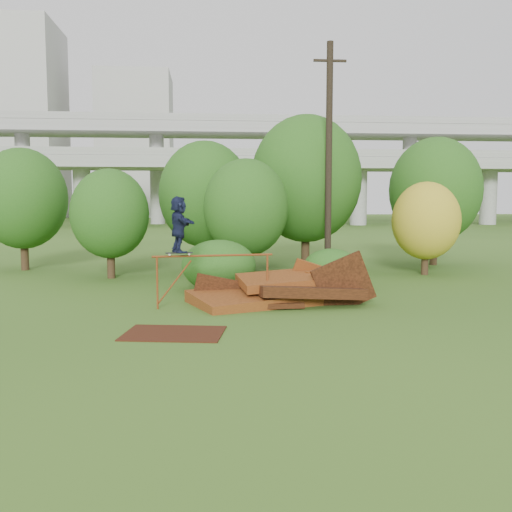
{
  "coord_description": "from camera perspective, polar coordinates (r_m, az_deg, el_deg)",
  "views": [
    {
      "loc": [
        -2.27,
        -14.73,
        3.23
      ],
      "look_at": [
        -0.8,
        2.0,
        1.6
      ],
      "focal_mm": 40.0,
      "sensor_mm": 36.0,
      "label": 1
    }
  ],
  "objects": [
    {
      "name": "freeway_overpass",
      "position": [
        78.0,
        -3.38,
        10.75
      ],
      "size": [
        160.0,
        15.0,
        13.7
      ],
      "color": "gray",
      "rests_on": "ground"
    },
    {
      "name": "tree_2",
      "position": [
        23.71,
        -1.01,
        4.84
      ],
      "size": [
        3.53,
        3.53,
        4.98
      ],
      "color": "black",
      "rests_on": "ground"
    },
    {
      "name": "flat_plate",
      "position": [
        14.14,
        -8.22,
        -7.65
      ],
      "size": [
        2.63,
        2.07,
        0.03
      ],
      "primitive_type": "cube",
      "rotation": [
        0.0,
        0.0,
        -0.16
      ],
      "color": "#39180C",
      "rests_on": "ground"
    },
    {
      "name": "shrub_left",
      "position": [
        20.45,
        -3.74,
        -0.94
      ],
      "size": [
        2.67,
        2.46,
        1.85
      ],
      "primitive_type": "ellipsoid",
      "color": "#164211",
      "rests_on": "ground"
    },
    {
      "name": "tree_4",
      "position": [
        25.88,
        16.64,
        3.39
      ],
      "size": [
        2.94,
        2.94,
        4.06
      ],
      "color": "black",
      "rests_on": "ground"
    },
    {
      "name": "tree_5",
      "position": [
        30.04,
        17.49,
        6.32
      ],
      "size": [
        4.55,
        4.55,
        6.39
      ],
      "color": "black",
      "rests_on": "ground"
    },
    {
      "name": "tree_0",
      "position": [
        24.42,
        -14.41,
        4.11
      ],
      "size": [
        3.23,
        3.23,
        4.56
      ],
      "color": "black",
      "rests_on": "ground"
    },
    {
      "name": "tree_3",
      "position": [
        27.46,
        5.02,
        7.68
      ],
      "size": [
        5.25,
        5.25,
        7.29
      ],
      "color": "black",
      "rests_on": "ground"
    },
    {
      "name": "building_right",
      "position": [
        118.03,
        -11.88,
        10.66
      ],
      "size": [
        14.0,
        14.0,
        28.0
      ],
      "primitive_type": "cube",
      "color": "#9E9E99",
      "rests_on": "ground"
    },
    {
      "name": "tree_1",
      "position": [
        26.9,
        -5.11,
        6.15
      ],
      "size": [
        4.33,
        4.33,
        6.02
      ],
      "color": "black",
      "rests_on": "ground"
    },
    {
      "name": "tree_6",
      "position": [
        28.58,
        -22.31,
        5.33
      ],
      "size": [
        4.06,
        4.06,
        5.67
      ],
      "color": "black",
      "rests_on": "ground"
    },
    {
      "name": "utility_pole",
      "position": [
        24.87,
        7.29,
        9.62
      ],
      "size": [
        1.4,
        0.28,
        9.89
      ],
      "color": "black",
      "rests_on": "ground"
    },
    {
      "name": "building_left",
      "position": [
        116.28,
        -23.42,
        12.15
      ],
      "size": [
        18.0,
        16.0,
        35.0
      ],
      "primitive_type": "cube",
      "color": "#9E9E99",
      "rests_on": "ground"
    },
    {
      "name": "scrap_pile",
      "position": [
        18.08,
        2.3,
        -3.61
      ],
      "size": [
        6.03,
        3.79,
        2.09
      ],
      "color": "#4E240D",
      "rests_on": "ground"
    },
    {
      "name": "ground",
      "position": [
        15.25,
        3.68,
        -6.7
      ],
      "size": [
        240.0,
        240.0,
        0.0
      ],
      "primitive_type": "plane",
      "color": "#2D5116",
      "rests_on": "ground"
    },
    {
      "name": "skater",
      "position": [
        17.13,
        -7.73,
        3.15
      ],
      "size": [
        1.01,
        1.63,
        1.68
      ],
      "primitive_type": "imported",
      "rotation": [
        0.0,
        0.0,
        1.93
      ],
      "color": "#161B38",
      "rests_on": "skateboard"
    },
    {
      "name": "skateboard",
      "position": [
        17.18,
        -7.7,
        0.3
      ],
      "size": [
        0.83,
        0.32,
        0.08
      ],
      "rotation": [
        0.0,
        0.0,
        0.13
      ],
      "color": "black",
      "rests_on": "grind_rail"
    },
    {
      "name": "grind_rail",
      "position": [
        17.34,
        -4.29,
        -1.07
      ],
      "size": [
        3.65,
        0.53,
        1.61
      ],
      "color": "brown",
      "rests_on": "ground"
    },
    {
      "name": "shrub_right",
      "position": [
        21.05,
        7.52,
        -1.28
      ],
      "size": [
        2.11,
        1.93,
        1.49
      ],
      "primitive_type": "ellipsoid",
      "color": "#164211",
      "rests_on": "ground"
    }
  ]
}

